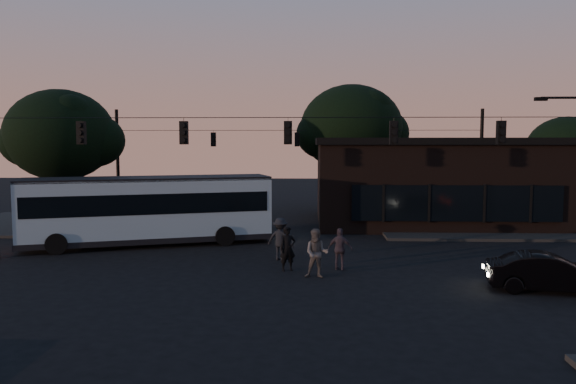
{
  "coord_description": "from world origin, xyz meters",
  "views": [
    {
      "loc": [
        0.97,
        -20.12,
        5.13
      ],
      "look_at": [
        0.0,
        4.0,
        3.0
      ],
      "focal_mm": 35.0,
      "sensor_mm": 36.0,
      "label": 1
    }
  ],
  "objects_px": {
    "building": "(436,181)",
    "pedestrian_d": "(280,239)",
    "pedestrian_b": "(317,253)",
    "bus": "(149,207)",
    "pedestrian_c": "(340,249)",
    "car": "(549,273)",
    "pedestrian_a": "(288,249)"
  },
  "relations": [
    {
      "from": "pedestrian_c",
      "to": "bus",
      "type": "bearing_deg",
      "value": -20.23
    },
    {
      "from": "bus",
      "to": "pedestrian_d",
      "type": "bearing_deg",
      "value": -45.0
    },
    {
      "from": "pedestrian_a",
      "to": "pedestrian_c",
      "type": "distance_m",
      "value": 2.12
    },
    {
      "from": "building",
      "to": "pedestrian_d",
      "type": "xyz_separation_m",
      "value": [
        -9.34,
        -11.88,
        -1.78
      ]
    },
    {
      "from": "pedestrian_d",
      "to": "car",
      "type": "bearing_deg",
      "value": 169.91
    },
    {
      "from": "pedestrian_b",
      "to": "pedestrian_d",
      "type": "bearing_deg",
      "value": 122.04
    },
    {
      "from": "building",
      "to": "car",
      "type": "distance_m",
      "value": 16.91
    },
    {
      "from": "car",
      "to": "pedestrian_b",
      "type": "bearing_deg",
      "value": 87.79
    },
    {
      "from": "pedestrian_a",
      "to": "pedestrian_d",
      "type": "relative_size",
      "value": 0.97
    },
    {
      "from": "car",
      "to": "pedestrian_b",
      "type": "height_order",
      "value": "pedestrian_b"
    },
    {
      "from": "bus",
      "to": "pedestrian_c",
      "type": "relative_size",
      "value": 7.3
    },
    {
      "from": "building",
      "to": "pedestrian_a",
      "type": "height_order",
      "value": "building"
    },
    {
      "from": "pedestrian_b",
      "to": "pedestrian_c",
      "type": "xyz_separation_m",
      "value": [
        0.96,
        1.37,
        -0.09
      ]
    },
    {
      "from": "building",
      "to": "car",
      "type": "height_order",
      "value": "building"
    },
    {
      "from": "pedestrian_a",
      "to": "pedestrian_b",
      "type": "distance_m",
      "value": 1.59
    },
    {
      "from": "pedestrian_a",
      "to": "pedestrian_b",
      "type": "bearing_deg",
      "value": -62.97
    },
    {
      "from": "building",
      "to": "bus",
      "type": "xyz_separation_m",
      "value": [
        -16.13,
        -8.52,
        -0.79
      ]
    },
    {
      "from": "building",
      "to": "pedestrian_b",
      "type": "bearing_deg",
      "value": -117.34
    },
    {
      "from": "pedestrian_a",
      "to": "pedestrian_d",
      "type": "bearing_deg",
      "value": 82.17
    },
    {
      "from": "pedestrian_d",
      "to": "pedestrian_c",
      "type": "bearing_deg",
      "value": 161.52
    },
    {
      "from": "building",
      "to": "pedestrian_c",
      "type": "xyz_separation_m",
      "value": [
        -6.82,
        -13.69,
        -1.86
      ]
    },
    {
      "from": "building",
      "to": "bus",
      "type": "distance_m",
      "value": 18.26
    },
    {
      "from": "car",
      "to": "pedestrian_d",
      "type": "xyz_separation_m",
      "value": [
        -9.52,
        4.9,
        0.26
      ]
    },
    {
      "from": "bus",
      "to": "car",
      "type": "bearing_deg",
      "value": -45.5
    },
    {
      "from": "building",
      "to": "car",
      "type": "xyz_separation_m",
      "value": [
        0.17,
        -16.78,
        -2.04
      ]
    },
    {
      "from": "pedestrian_b",
      "to": "pedestrian_d",
      "type": "distance_m",
      "value": 3.53
    },
    {
      "from": "car",
      "to": "pedestrian_d",
      "type": "distance_m",
      "value": 10.71
    },
    {
      "from": "car",
      "to": "pedestrian_b",
      "type": "xyz_separation_m",
      "value": [
        -7.96,
        1.73,
        0.27
      ]
    },
    {
      "from": "pedestrian_a",
      "to": "building",
      "type": "bearing_deg",
      "value": 38.33
    },
    {
      "from": "pedestrian_c",
      "to": "pedestrian_d",
      "type": "bearing_deg",
      "value": -26.8
    },
    {
      "from": "building",
      "to": "pedestrian_b",
      "type": "relative_size",
      "value": 8.21
    },
    {
      "from": "bus",
      "to": "pedestrian_d",
      "type": "distance_m",
      "value": 7.64
    }
  ]
}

